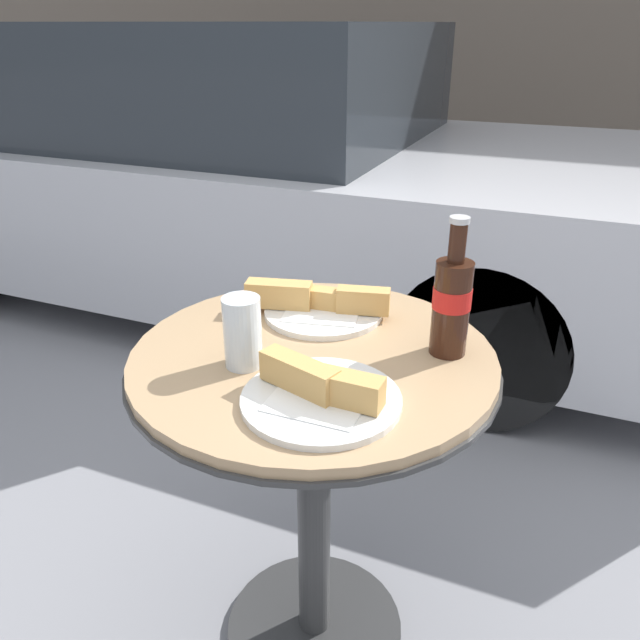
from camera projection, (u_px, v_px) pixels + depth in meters
name	position (u px, v px, depth m)	size (l,w,h in m)	color
ground_plane	(315.00, 628.00, 1.47)	(30.00, 30.00, 0.00)	gray
bistro_table	(313.00, 436.00, 1.23)	(0.69, 0.69, 0.74)	#333333
cola_bottle_left	(452.00, 302.00, 1.11)	(0.07, 0.07, 0.26)	#33190F
drinking_glass	(243.00, 335.00, 1.08)	(0.07, 0.07, 0.13)	black
lunch_plate_near	(321.00, 392.00, 0.99)	(0.26, 0.26, 0.07)	white
lunch_plate_far	(320.00, 305.00, 1.29)	(0.30, 0.25, 0.07)	white
parked_car	(242.00, 172.00, 3.17)	(4.27, 1.84, 1.29)	#B7B7BC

